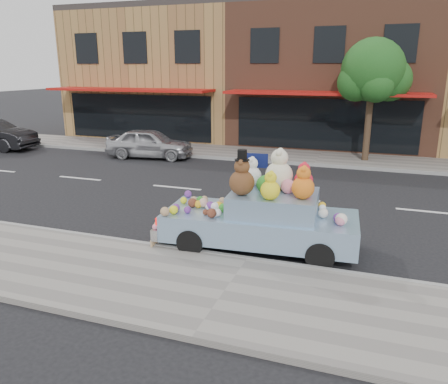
% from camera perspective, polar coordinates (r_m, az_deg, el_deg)
% --- Properties ---
extents(ground, '(120.00, 120.00, 0.00)m').
position_cam_1_polar(ground, '(14.01, 8.80, -0.87)').
color(ground, black).
rests_on(ground, ground).
extents(near_sidewalk, '(60.00, 3.00, 0.12)m').
position_cam_1_polar(near_sidewalk, '(8.14, 0.07, -13.09)').
color(near_sidewalk, gray).
rests_on(near_sidewalk, ground).
extents(far_sidewalk, '(60.00, 3.00, 0.12)m').
position_cam_1_polar(far_sidewalk, '(20.25, 12.24, 4.35)').
color(far_sidewalk, gray).
rests_on(far_sidewalk, ground).
extents(near_kerb, '(60.00, 0.12, 0.13)m').
position_cam_1_polar(near_kerb, '(9.41, 3.09, -8.85)').
color(near_kerb, gray).
rests_on(near_kerb, ground).
extents(far_kerb, '(60.00, 0.12, 0.13)m').
position_cam_1_polar(far_kerb, '(18.79, 11.65, 3.51)').
color(far_kerb, gray).
rests_on(far_kerb, ground).
extents(storefront_left, '(10.00, 9.80, 7.30)m').
position_cam_1_polar(storefront_left, '(28.05, -7.15, 15.10)').
color(storefront_left, '#9D7641').
rests_on(storefront_left, ground).
extents(storefront_mid, '(10.00, 9.80, 7.30)m').
position_cam_1_polar(storefront_mid, '(25.30, 14.37, 14.66)').
color(storefront_mid, brown).
rests_on(storefront_mid, ground).
extents(street_tree, '(3.00, 2.70, 5.22)m').
position_cam_1_polar(street_tree, '(19.78, 18.90, 14.22)').
color(street_tree, '#38281C').
rests_on(street_tree, ground).
extents(car_silver, '(4.10, 2.05, 1.34)m').
position_cam_1_polar(car_silver, '(20.35, -9.69, 6.29)').
color(car_silver, '#B4B5B9').
rests_on(car_silver, ground).
extents(art_car, '(4.60, 2.06, 2.34)m').
position_cam_1_polar(art_car, '(9.89, 4.94, -2.93)').
color(art_car, black).
rests_on(art_car, ground).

